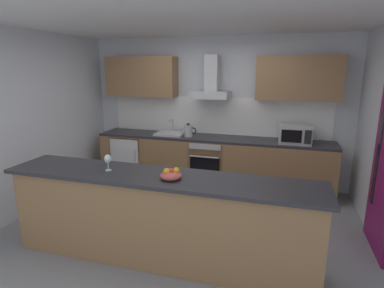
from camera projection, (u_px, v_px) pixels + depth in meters
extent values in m
cube|color=gray|center=(185.00, 227.00, 4.23)|extent=(5.62, 4.69, 0.02)
cube|color=white|center=(184.00, 19.00, 3.60)|extent=(5.62, 4.69, 0.02)
cube|color=silver|center=(217.00, 111.00, 5.69)|extent=(5.62, 0.12, 2.60)
cube|color=silver|center=(30.00, 122.00, 4.57)|extent=(0.12, 4.69, 2.60)
cube|color=white|center=(216.00, 116.00, 5.64)|extent=(3.93, 0.02, 0.66)
cube|color=olive|center=(211.00, 163.00, 5.54)|extent=(4.07, 0.60, 0.86)
cube|color=#28282D|center=(212.00, 138.00, 5.44)|extent=(4.07, 0.60, 0.04)
cube|color=olive|center=(160.00, 220.00, 3.38)|extent=(3.29, 0.52, 0.94)
cube|color=#28282D|center=(158.00, 177.00, 3.27)|extent=(3.39, 0.64, 0.04)
cube|color=olive|center=(142.00, 77.00, 5.71)|extent=(1.30, 0.32, 0.70)
cube|color=olive|center=(298.00, 78.00, 4.95)|extent=(1.30, 0.32, 0.70)
cube|color=black|center=(379.00, 151.00, 3.68)|extent=(0.01, 0.11, 1.31)
cube|color=slate|center=(209.00, 162.00, 5.53)|extent=(0.60, 0.56, 0.80)
cube|color=black|center=(205.00, 170.00, 5.27)|extent=(0.50, 0.02, 0.48)
cube|color=#B7BABC|center=(205.00, 147.00, 5.18)|extent=(0.54, 0.02, 0.09)
cylinder|color=#B7BABC|center=(204.00, 157.00, 5.18)|extent=(0.49, 0.02, 0.02)
cube|color=white|center=(132.00, 157.00, 5.95)|extent=(0.58, 0.56, 0.85)
cube|color=silver|center=(125.00, 161.00, 5.68)|extent=(0.55, 0.02, 0.80)
cylinder|color=#B7BABC|center=(135.00, 160.00, 5.59)|extent=(0.02, 0.02, 0.38)
cube|color=#B7BABC|center=(295.00, 134.00, 4.97)|extent=(0.50, 0.36, 0.30)
cube|color=black|center=(291.00, 136.00, 4.81)|extent=(0.30, 0.02, 0.19)
cube|color=black|center=(308.00, 137.00, 4.74)|extent=(0.10, 0.01, 0.21)
cube|color=silver|center=(170.00, 134.00, 5.62)|extent=(0.50, 0.40, 0.04)
cylinder|color=#B7BABC|center=(173.00, 126.00, 5.71)|extent=(0.03, 0.03, 0.26)
cylinder|color=#B7BABC|center=(171.00, 121.00, 5.61)|extent=(0.03, 0.16, 0.03)
cylinder|color=#B7BABC|center=(188.00, 131.00, 5.46)|extent=(0.15, 0.15, 0.20)
sphere|color=black|center=(188.00, 125.00, 5.44)|extent=(0.06, 0.06, 0.06)
cone|color=#B7BABC|center=(183.00, 128.00, 5.48)|extent=(0.09, 0.04, 0.07)
torus|color=black|center=(193.00, 131.00, 5.44)|extent=(0.11, 0.02, 0.11)
cube|color=#B7BABC|center=(211.00, 95.00, 5.35)|extent=(0.62, 0.45, 0.12)
cube|color=#B7BABC|center=(212.00, 73.00, 5.31)|extent=(0.22, 0.22, 0.60)
cylinder|color=silver|center=(108.00, 170.00, 3.42)|extent=(0.07, 0.07, 0.01)
cylinder|color=silver|center=(108.00, 166.00, 3.41)|extent=(0.01, 0.01, 0.09)
ellipsoid|color=silver|center=(108.00, 159.00, 3.39)|extent=(0.08, 0.08, 0.10)
ellipsoid|color=#B24C47|center=(171.00, 176.00, 3.15)|extent=(0.22, 0.22, 0.09)
sphere|color=orange|center=(167.00, 171.00, 3.13)|extent=(0.07, 0.07, 0.07)
sphere|color=orange|center=(176.00, 171.00, 3.16)|extent=(0.07, 0.07, 0.07)
sphere|color=red|center=(171.00, 171.00, 3.14)|extent=(0.06, 0.06, 0.06)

